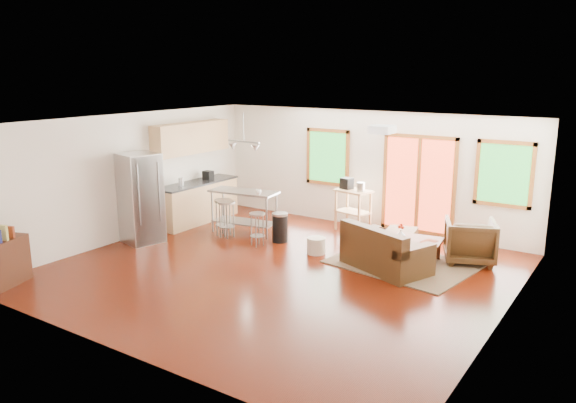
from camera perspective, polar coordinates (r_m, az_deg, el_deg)
The scene contains 29 objects.
floor at distance 9.96m, azimuth -0.96°, elevation -7.12°, with size 7.50×7.00×0.02m, color #360C02.
ceiling at distance 9.38m, azimuth -1.02°, elevation 8.06°, with size 7.50×7.00×0.02m, color white.
back_wall at distance 12.58m, azimuth 8.11°, elevation 3.23°, with size 7.50×0.02×2.60m, color white.
left_wall at distance 12.07m, azimuth -15.88°, elevation 2.44°, with size 0.02×7.00×2.60m, color white.
right_wall at distance 8.14m, azimuth 21.44°, elevation -3.06°, with size 0.02×7.00×2.60m, color white.
front_wall at distance 7.08m, azimuth -17.34°, elevation -5.10°, with size 7.50×0.02×2.60m, color white.
window_left at distance 12.96m, azimuth 4.04°, elevation 4.52°, with size 1.10×0.05×1.30m.
french_doors at distance 12.11m, azimuth 13.10°, elevation 1.67°, with size 1.60×0.05×2.10m.
window_right at distance 11.58m, azimuth 21.10°, elevation 2.62°, with size 1.10×0.05×1.30m.
rug at distance 10.49m, azimuth 11.54°, elevation -6.21°, with size 2.38×1.83×0.02m, color #4B603F.
loveseat at distance 10.06m, azimuth 9.77°, elevation -5.13°, with size 1.73×1.36×0.81m.
coffee_table at distance 10.63m, azimuth 12.49°, elevation -3.97°, with size 1.14×0.78×0.43m.
armchair at distance 10.79m, azimuth 18.01°, elevation -3.63°, with size 0.87×0.81×0.89m, color #311F0E.
ottoman at distance 11.43m, azimuth 11.43°, elevation -3.65°, with size 0.56×0.56×0.37m, color #311F0E.
pouf at distance 10.84m, azimuth 2.88°, elevation -4.49°, with size 0.36×0.36×0.32m, color beige.
vase at distance 10.59m, azimuth 11.38°, elevation -3.21°, with size 0.22×0.22×0.29m.
book at distance 10.51m, azimuth 13.63°, elevation -3.18°, with size 0.23×0.03×0.31m, color maroon.
cabinets at distance 13.11m, azimuth -9.38°, elevation 1.93°, with size 0.64×2.24×2.30m.
refrigerator at distance 11.78m, azimuth -14.76°, elevation 0.34°, with size 0.88×0.86×1.83m.
island at distance 12.10m, azimuth -4.50°, elevation -0.26°, with size 1.54×0.78×0.93m.
cup at distance 11.57m, azimuth -3.04°, elevation 1.03°, with size 0.13×0.10×0.13m, color white.
bar_stool_a at distance 11.97m, azimuth -6.62°, elevation -0.74°, with size 0.40×0.40×0.78m.
bar_stool_b at distance 11.81m, azimuth -6.27°, elevation -0.92°, with size 0.39×0.39×0.78m.
bar_stool_c at distance 11.22m, azimuth -3.15°, elevation -2.04°, with size 0.41×0.41×0.68m.
trash_can at distance 11.52m, azimuth -0.82°, elevation -2.63°, with size 0.35×0.35×0.61m.
kitchen_cart at distance 12.26m, azimuth 6.57°, elevation 0.60°, with size 0.85×0.64×1.16m.
bookshelf at distance 10.28m, azimuth -26.92°, elevation -5.51°, with size 0.61×0.94×1.03m.
ceiling_flush at distance 9.13m, azimuth 9.53°, elevation 7.24°, with size 0.35×0.35×0.12m, color white.
pendant_light at distance 11.78m, azimuth -4.51°, elevation 5.59°, with size 0.80×0.18×0.79m.
Camera 1 is at (5.29, -7.70, 3.45)m, focal length 35.00 mm.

